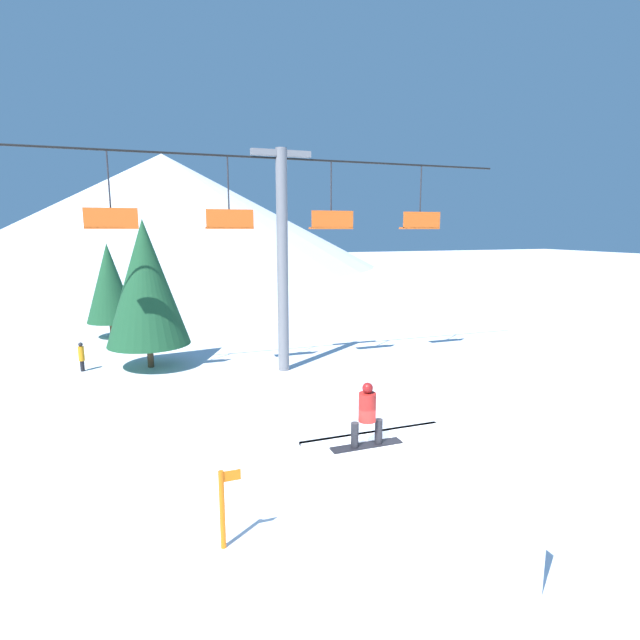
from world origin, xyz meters
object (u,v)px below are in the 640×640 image
object	(u,v)px
snowboarder	(367,415)
distant_skier	(81,356)
snow_ramp	(409,512)
pine_tree_near	(146,283)
trail_marker	(223,507)

from	to	relation	value
snowboarder	distant_skier	distance (m)	15.57
snow_ramp	distant_skier	world-z (taller)	snow_ramp
snowboarder	pine_tree_near	distance (m)	14.34
trail_marker	distant_skier	bearing A→B (deg)	104.76
pine_tree_near	snowboarder	bearing A→B (deg)	-75.27
snow_ramp	pine_tree_near	world-z (taller)	pine_tree_near
snowboarder	pine_tree_near	world-z (taller)	pine_tree_near
snow_ramp	trail_marker	xyz separation A→B (m)	(-3.07, 1.38, -0.06)
snowboarder	trail_marker	world-z (taller)	snowboarder
snow_ramp	pine_tree_near	xyz separation A→B (m)	(-4.00, 14.81, 2.75)
snow_ramp	pine_tree_near	size ratio (longest dim) A/B	0.52
snow_ramp	snowboarder	distance (m)	1.84
snow_ramp	distant_skier	distance (m)	16.54
snow_ramp	snowboarder	size ratio (longest dim) A/B	2.29
trail_marker	pine_tree_near	bearing A→B (deg)	93.96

